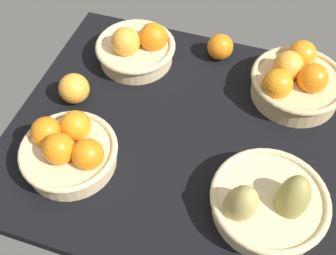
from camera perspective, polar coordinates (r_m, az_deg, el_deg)
name	(u,v)px	position (r cm, az deg, el deg)	size (l,w,h in cm)	color
market_tray	(184,136)	(103.12, 2.21, -1.21)	(84.00, 72.00, 3.00)	black
basket_far_right	(296,81)	(111.15, 17.05, 6.11)	(23.87, 23.87, 12.31)	tan
basket_near_left	(69,150)	(96.21, -13.35, -2.95)	(22.06, 22.06, 10.91)	#D3BC8C
basket_near_right_pears	(268,202)	(89.62, 13.46, -9.89)	(24.65, 24.65, 13.62)	#D3BC8C
basket_far_left	(137,48)	(116.61, -4.29, 10.75)	(21.86, 21.86, 11.29)	#D3BC8C
loose_orange_front_gap	(74,89)	(108.55, -12.67, 5.20)	(7.79, 7.79, 7.79)	#F49E33
loose_orange_back_gap	(220,47)	(118.48, 7.13, 10.85)	(7.21, 7.21, 7.21)	orange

